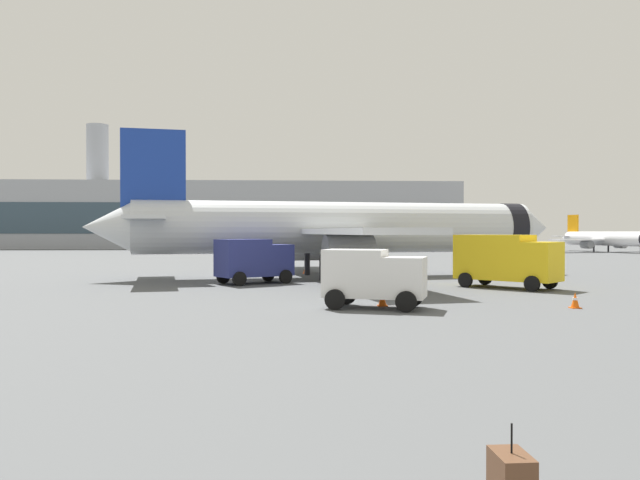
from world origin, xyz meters
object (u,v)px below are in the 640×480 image
object	(u,v)px
airplane_at_gate	(337,228)
safety_cone_far	(575,300)
fuel_truck	(506,259)
safety_cone_mid	(382,297)
cargo_van	(373,276)
service_truck	(253,259)
safety_cone_near	(305,269)
airplane_taxiing	(606,239)

from	to	relation	value
airplane_at_gate	safety_cone_far	xyz separation A→B (m)	(8.96, -19.79, -3.30)
fuel_truck	safety_cone_mid	size ratio (longest dim) A/B	7.13
cargo_van	safety_cone_far	bearing A→B (deg)	-2.88
safety_cone_far	cargo_van	bearing A→B (deg)	177.12
service_truck	safety_cone_mid	xyz separation A→B (m)	(6.51, -12.83, -1.19)
service_truck	safety_cone_far	bearing A→B (deg)	-43.37
safety_cone_mid	safety_cone_far	distance (m)	8.49
cargo_van	airplane_at_gate	bearing A→B (deg)	90.08
cargo_van	safety_cone_near	world-z (taller)	cargo_van
service_truck	safety_cone_far	xyz separation A→B (m)	(14.91, -14.08, -1.26)
cargo_van	airplane_taxiing	bearing A→B (deg)	56.62
airplane_at_gate	cargo_van	bearing A→B (deg)	-89.92
cargo_van	safety_cone_mid	world-z (taller)	cargo_van
fuel_truck	cargo_van	world-z (taller)	fuel_truck
fuel_truck	safety_cone_far	bearing A→B (deg)	-92.34
airplane_at_gate	safety_cone_far	distance (m)	21.98
fuel_truck	service_truck	bearing A→B (deg)	165.28
safety_cone_near	safety_cone_mid	xyz separation A→B (m)	(2.84, -22.61, 0.08)
safety_cone_near	safety_cone_mid	world-z (taller)	safety_cone_mid
airplane_at_gate	safety_cone_near	world-z (taller)	airplane_at_gate
airplane_taxiing	service_truck	distance (m)	80.92
airplane_taxiing	safety_cone_mid	world-z (taller)	airplane_taxiing
fuel_truck	safety_cone_far	xyz separation A→B (m)	(-0.41, -10.06, -1.42)
service_truck	safety_cone_near	size ratio (longest dim) A/B	7.75
airplane_taxiing	fuel_truck	world-z (taller)	airplane_taxiing
safety_cone_near	safety_cone_far	distance (m)	26.38
safety_cone_mid	safety_cone_far	bearing A→B (deg)	-8.46
safety_cone_far	service_truck	bearing A→B (deg)	136.63
airplane_taxiing	safety_cone_far	world-z (taller)	airplane_taxiing
fuel_truck	safety_cone_far	distance (m)	10.17
service_truck	safety_cone_near	bearing A→B (deg)	69.44
cargo_van	safety_cone_mid	size ratio (longest dim) A/B	5.76
safety_cone_mid	service_truck	bearing A→B (deg)	116.89
safety_cone_near	cargo_van	bearing A→B (deg)	-84.38
service_truck	safety_cone_near	distance (m)	10.52
airplane_at_gate	service_truck	xyz separation A→B (m)	(-5.95, -5.71, -2.05)
safety_cone_mid	safety_cone_near	bearing A→B (deg)	97.15
airplane_taxiing	safety_cone_far	size ratio (longest dim) A/B	29.93
cargo_van	safety_cone_mid	distance (m)	1.42
airplane_at_gate	safety_cone_near	bearing A→B (deg)	119.24
service_truck	cargo_van	size ratio (longest dim) A/B	1.09
safety_cone_near	safety_cone_far	world-z (taller)	safety_cone_far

